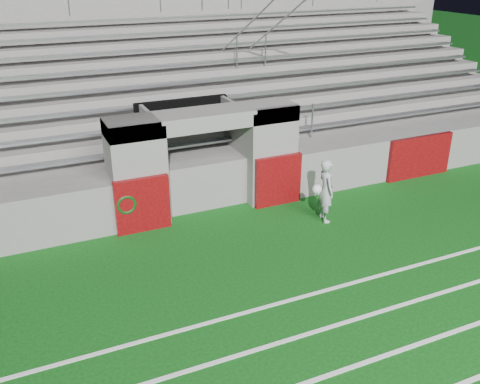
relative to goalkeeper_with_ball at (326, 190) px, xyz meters
name	(u,v)px	position (x,y,z in m)	size (l,w,h in m)	color
ground	(267,274)	(-2.41, -1.63, -0.81)	(90.00, 90.00, 0.00)	#0B440F
stadium_structure	(155,111)	(-2.41, 6.34, 0.69)	(26.00, 8.48, 5.42)	slate
goalkeeper_with_ball	(326,190)	(0.00, 0.00, 0.00)	(0.71, 0.64, 1.60)	#A5A9AE
hose_coil	(126,205)	(-4.60, 1.30, -0.07)	(0.53, 0.15, 0.56)	#0B3B0F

